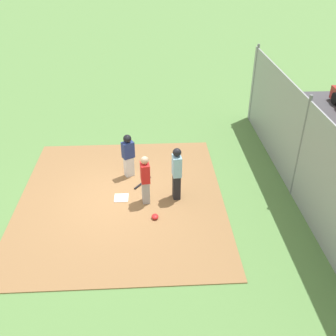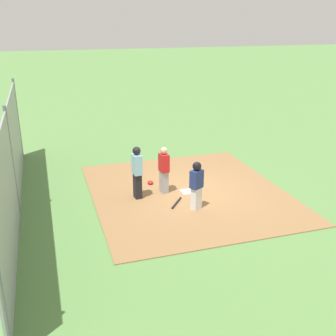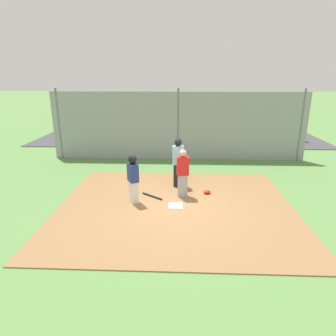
# 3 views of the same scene
# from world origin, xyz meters

# --- Properties ---
(ground_plane) EXTENTS (140.00, 140.00, 0.00)m
(ground_plane) POSITION_xyz_m (0.00, 0.00, 0.00)
(ground_plane) COLOR #5B8947
(dirt_infield) EXTENTS (7.20, 6.40, 0.03)m
(dirt_infield) POSITION_xyz_m (0.00, 0.00, 0.01)
(dirt_infield) COLOR olive
(dirt_infield) RESTS_ON ground_plane
(home_plate) EXTENTS (0.44, 0.44, 0.02)m
(home_plate) POSITION_xyz_m (0.00, 0.00, 0.04)
(home_plate) COLOR white
(home_plate) RESTS_ON dirt_infield
(catcher) EXTENTS (0.41, 0.30, 1.61)m
(catcher) POSITION_xyz_m (-0.21, -0.78, 0.86)
(catcher) COLOR #9E9EA3
(catcher) RESTS_ON dirt_infield
(umpire) EXTENTS (0.40, 0.29, 1.76)m
(umpire) POSITION_xyz_m (-0.04, -1.74, 0.96)
(umpire) COLOR black
(umpire) RESTS_ON dirt_infield
(runner) EXTENTS (0.41, 0.46, 1.55)m
(runner) POSITION_xyz_m (1.33, -0.22, 0.90)
(runner) COLOR silver
(runner) RESTS_ON dirt_infield
(baseball_bat) EXTENTS (0.71, 0.56, 0.06)m
(baseball_bat) POSITION_xyz_m (0.79, -0.67, 0.06)
(baseball_bat) COLOR black
(baseball_bat) RESTS_ON dirt_infield
(catcher_mask) EXTENTS (0.24, 0.20, 0.12)m
(catcher_mask) POSITION_xyz_m (-1.06, -1.04, 0.09)
(catcher_mask) COLOR red
(catcher_mask) RESTS_ON dirt_infield
(backstop_fence) EXTENTS (12.00, 0.10, 3.35)m
(backstop_fence) POSITION_xyz_m (0.00, -5.47, 1.60)
(backstop_fence) COLOR #93999E
(backstop_fence) RESTS_ON ground_plane
(parking_lot) EXTENTS (18.00, 5.20, 0.04)m
(parking_lot) POSITION_xyz_m (0.00, -10.23, 0.02)
(parking_lot) COLOR #424247
(parking_lot) RESTS_ON ground_plane
(parked_car_white) EXTENTS (4.36, 2.23, 1.28)m
(parked_car_white) POSITION_xyz_m (-5.50, -10.05, 0.61)
(parked_car_white) COLOR silver
(parked_car_white) RESTS_ON parking_lot
(parked_car_red) EXTENTS (4.24, 1.96, 1.28)m
(parked_car_red) POSITION_xyz_m (5.76, -10.83, 0.61)
(parked_car_red) COLOR maroon
(parked_car_red) RESTS_ON parking_lot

